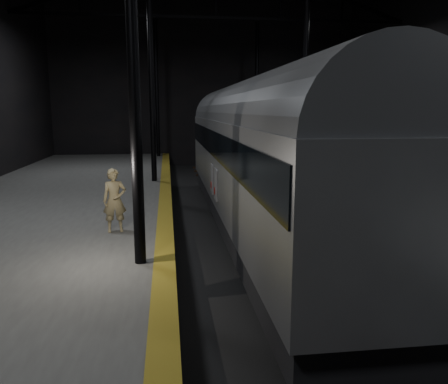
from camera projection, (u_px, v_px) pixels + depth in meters
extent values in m
plane|color=black|center=(263.00, 245.00, 14.71)|extent=(44.00, 44.00, 0.00)
cube|color=#4A4A48|center=(29.00, 239.00, 13.67)|extent=(9.00, 43.80, 1.00)
cube|color=#886318|center=(165.00, 219.00, 14.11)|extent=(0.50, 43.80, 0.01)
cube|color=#3F3328|center=(242.00, 241.00, 14.59)|extent=(0.08, 43.00, 0.14)
cube|color=#3F3328|center=(284.00, 240.00, 14.77)|extent=(0.08, 43.00, 0.14)
cube|color=black|center=(263.00, 243.00, 14.70)|extent=(2.40, 42.00, 0.12)
cylinder|color=black|center=(132.00, 37.00, 9.22)|extent=(0.26, 0.26, 10.00)
cylinder|color=black|center=(151.00, 78.00, 20.91)|extent=(0.26, 0.26, 10.00)
cylinder|color=black|center=(305.00, 79.00, 21.87)|extent=(0.26, 0.26, 10.00)
cylinder|color=black|center=(157.00, 89.00, 32.61)|extent=(0.26, 0.26, 10.00)
cylinder|color=black|center=(257.00, 90.00, 33.57)|extent=(0.26, 0.26, 10.00)
cube|color=black|center=(216.00, 18.00, 26.50)|extent=(23.60, 0.15, 0.18)
cube|color=#929499|center=(254.00, 163.00, 15.97)|extent=(2.95, 20.32, 3.05)
cube|color=black|center=(253.00, 213.00, 16.32)|extent=(2.69, 19.91, 0.86)
cube|color=black|center=(254.00, 143.00, 15.84)|extent=(3.01, 20.01, 0.91)
cylinder|color=slate|center=(254.00, 120.00, 15.69)|extent=(2.89, 20.11, 2.89)
cube|color=black|center=(316.00, 306.00, 9.46)|extent=(1.83, 2.23, 0.36)
cube|color=black|center=(227.00, 189.00, 23.32)|extent=(1.83, 2.23, 0.36)
cube|color=silver|center=(216.00, 184.00, 14.90)|extent=(0.04, 0.76, 1.07)
cube|color=silver|center=(212.00, 179.00, 16.09)|extent=(0.04, 0.76, 1.07)
cylinder|color=maroon|center=(215.00, 191.00, 15.12)|extent=(0.03, 0.26, 0.26)
cylinder|color=maroon|center=(211.00, 185.00, 16.31)|extent=(0.03, 0.26, 0.26)
imported|color=tan|center=(115.00, 200.00, 12.56)|extent=(0.74, 0.55, 1.85)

